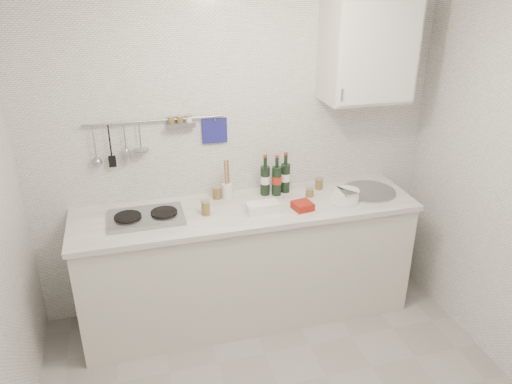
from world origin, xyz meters
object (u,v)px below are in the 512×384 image
at_px(wine_bottles, 276,174).
at_px(utensil_crock, 227,189).
at_px(wall_cabinet, 368,50).
at_px(plate_stack_sink, 346,196).
at_px(plate_stack_hob, 142,217).

distance_m(wine_bottles, utensil_crock, 0.37).
xyz_separation_m(wall_cabinet, wine_bottles, (-0.64, 0.05, -0.87)).
relative_size(wall_cabinet, plate_stack_sink, 3.13).
height_order(plate_stack_hob, utensil_crock, utensil_crock).
relative_size(wine_bottles, utensil_crock, 1.01).
bearing_deg(plate_stack_hob, utensil_crock, 14.28).
relative_size(wall_cabinet, plate_stack_hob, 2.61).
bearing_deg(wall_cabinet, plate_stack_sink, -131.04).
bearing_deg(plate_stack_sink, plate_stack_hob, 175.45).
xyz_separation_m(plate_stack_hob, utensil_crock, (0.63, 0.16, 0.06)).
bearing_deg(utensil_crock, wall_cabinet, -3.67).
height_order(wall_cabinet, utensil_crock, wall_cabinet).
bearing_deg(plate_stack_hob, wine_bottles, 8.15).
xyz_separation_m(wall_cabinet, plate_stack_hob, (-1.63, -0.10, -1.02)).
bearing_deg(wall_cabinet, wine_bottles, 175.83).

